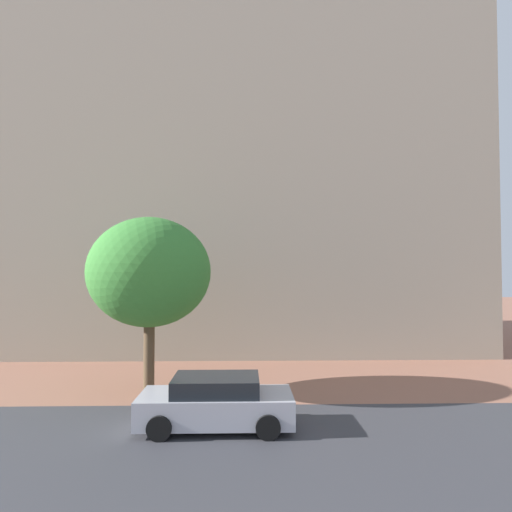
# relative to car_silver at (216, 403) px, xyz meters

# --- Properties ---
(ground_plane) EXTENTS (120.00, 120.00, 0.00)m
(ground_plane) POSITION_rel_car_silver_xyz_m (1.08, 0.16, -0.68)
(ground_plane) COLOR #93604C
(street_asphalt_strip) EXTENTS (120.00, 7.35, 0.00)m
(street_asphalt_strip) POSITION_rel_car_silver_xyz_m (1.08, -1.62, -0.68)
(street_asphalt_strip) COLOR #38383D
(street_asphalt_strip) RESTS_ON ground_plane
(landmark_building) EXTENTS (28.32, 14.48, 38.15)m
(landmark_building) POSITION_rel_car_silver_xyz_m (-0.45, 16.01, 11.13)
(landmark_building) COLOR #B2A893
(landmark_building) RESTS_ON ground_plane
(car_silver) EXTENTS (4.18, 2.05, 1.40)m
(car_silver) POSITION_rel_car_silver_xyz_m (0.00, 0.00, 0.00)
(car_silver) COLOR #B2B2BC
(car_silver) RESTS_ON ground_plane
(tree_curb_far) EXTENTS (4.25, 4.25, 6.18)m
(tree_curb_far) POSITION_rel_car_silver_xyz_m (-2.54, 3.24, 3.57)
(tree_curb_far) COLOR brown
(tree_curb_far) RESTS_ON ground_plane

